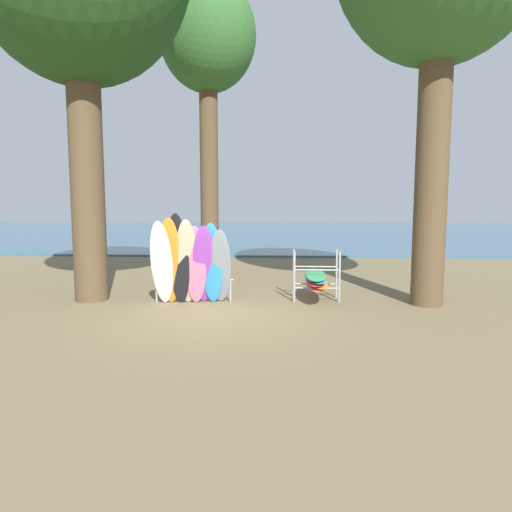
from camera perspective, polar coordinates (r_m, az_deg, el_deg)
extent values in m
plane|color=brown|center=(10.02, -4.69, -7.44)|extent=(80.00, 80.00, 0.00)
cube|color=#38607A|center=(38.58, 1.05, 3.00)|extent=(80.00, 36.00, 0.10)
cylinder|color=brown|center=(12.13, -20.26, 10.27)|extent=(0.80, 0.80, 6.58)
cylinder|color=brown|center=(11.62, 21.01, 10.93)|extent=(0.75, 0.75, 6.78)
cylinder|color=brown|center=(16.12, -5.83, 10.28)|extent=(0.62, 0.62, 6.96)
ellipsoid|color=#33662D|center=(17.02, -6.02, 25.58)|extent=(3.23, 3.23, 3.72)
ellipsoid|color=white|center=(11.07, -11.63, -0.86)|extent=(0.54, 0.68, 2.03)
ellipsoid|color=orange|center=(11.05, -10.62, -0.66)|extent=(0.63, 0.75, 2.10)
ellipsoid|color=black|center=(11.03, -9.60, -0.40)|extent=(0.52, 0.55, 2.20)
ellipsoid|color=#C6B289|center=(11.03, -8.57, -0.74)|extent=(0.60, 0.69, 2.06)
ellipsoid|color=pink|center=(11.04, -7.54, -1.13)|extent=(0.57, 0.55, 1.91)
ellipsoid|color=purple|center=(11.04, -6.52, -1.09)|extent=(0.63, 0.76, 1.91)
ellipsoid|color=#2D8ED1|center=(11.04, -5.50, -0.94)|extent=(0.54, 0.56, 1.97)
ellipsoid|color=gray|center=(11.05, -4.47, -1.30)|extent=(0.58, 0.68, 1.82)
cylinder|color=#9EA0A5|center=(11.51, -12.25, -4.33)|extent=(0.04, 0.04, 0.55)
cylinder|color=#9EA0A5|center=(11.35, -3.20, -4.35)|extent=(0.04, 0.04, 0.55)
cylinder|color=#9EA0A5|center=(11.35, -7.78, -2.99)|extent=(1.96, 0.23, 0.04)
cylinder|color=#9EA0A5|center=(11.31, 4.78, -2.60)|extent=(0.05, 0.05, 1.25)
cylinder|color=#9EA0A5|center=(11.40, 10.32, -2.61)|extent=(0.05, 0.05, 1.25)
cylinder|color=#9EA0A5|center=(11.91, 4.69, -2.14)|extent=(0.05, 0.05, 1.25)
cylinder|color=#9EA0A5|center=(11.99, 9.96, -2.16)|extent=(0.05, 0.05, 1.25)
cylinder|color=#9EA0A5|center=(11.39, 7.54, -3.97)|extent=(1.10, 0.04, 0.04)
cylinder|color=#9EA0A5|center=(11.32, 7.57, -1.73)|extent=(1.10, 0.04, 0.04)
cylinder|color=#9EA0A5|center=(11.98, 7.32, -3.45)|extent=(1.10, 0.04, 0.04)
cylinder|color=#9EA0A5|center=(11.91, 7.35, -1.32)|extent=(1.10, 0.04, 0.04)
ellipsoid|color=pink|center=(11.68, 7.38, -3.47)|extent=(0.57, 2.11, 0.06)
ellipsoid|color=orange|center=(11.67, 7.57, -3.18)|extent=(0.55, 2.11, 0.06)
ellipsoid|color=red|center=(11.66, 7.36, -2.89)|extent=(0.60, 2.12, 0.06)
ellipsoid|color=#2D8ED1|center=(11.65, 7.33, -2.60)|extent=(0.55, 2.11, 0.06)
ellipsoid|color=#339E56|center=(11.64, 7.39, -2.31)|extent=(0.59, 2.12, 0.06)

